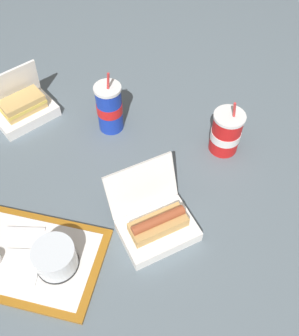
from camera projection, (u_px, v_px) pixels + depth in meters
ground_plane at (150, 186)px, 1.16m from camera, size 3.20×3.20×0.00m
food_tray at (33, 259)px, 1.01m from camera, size 0.41×0.33×0.01m
cake_container at (55, 258)px, 0.96m from camera, size 0.11×0.11×0.08m
napkin_stack at (21, 267)px, 0.99m from camera, size 0.10×0.10×0.00m
plastic_fork at (26, 229)px, 1.05m from camera, size 0.11×0.01×0.00m
clamshell_hotdog_left at (156, 223)px, 1.04m from camera, size 0.27×0.27×0.18m
clamshell_sandwich_center at (23, 108)px, 1.31m from camera, size 0.25×0.24×0.17m
soda_cup_corner at (110, 108)px, 1.25m from camera, size 0.09×0.09×0.24m
soda_cup_left at (226, 132)px, 1.20m from camera, size 0.10×0.10×0.21m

